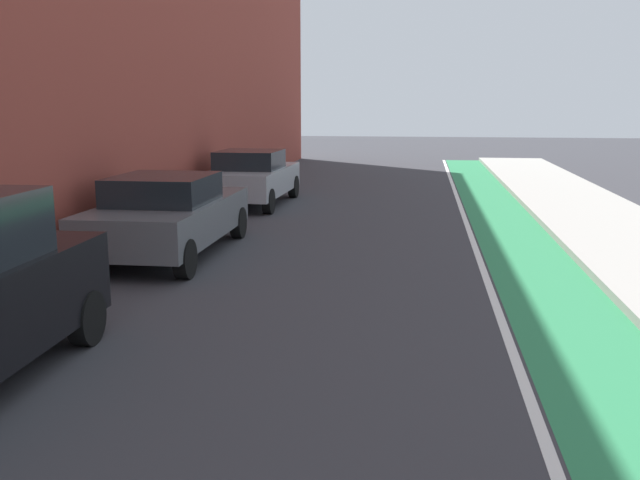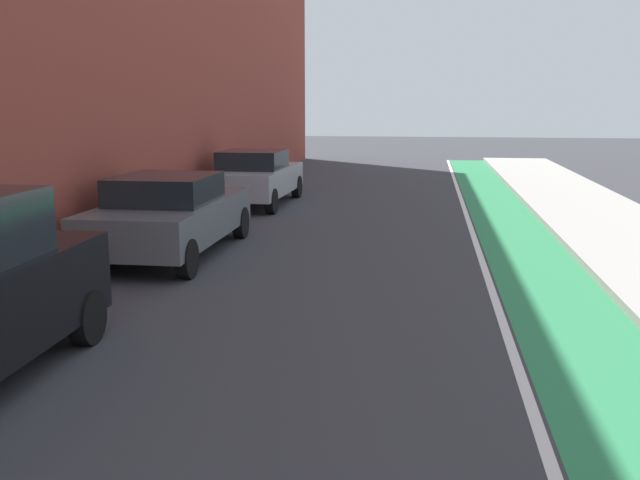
% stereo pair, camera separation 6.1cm
% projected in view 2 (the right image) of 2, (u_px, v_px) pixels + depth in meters
% --- Properties ---
extents(ground_plane, '(92.96, 92.96, 0.00)m').
position_uv_depth(ground_plane, '(339.00, 261.00, 12.93)').
color(ground_plane, '#38383D').
extents(bike_lane_paint, '(1.60, 42.25, 0.00)m').
position_uv_depth(bike_lane_paint, '(521.00, 245.00, 14.36)').
color(bike_lane_paint, '#2D8451').
rests_on(bike_lane_paint, ground).
extents(lane_divider_stripe, '(0.12, 42.25, 0.00)m').
position_uv_depth(lane_divider_stripe, '(476.00, 244.00, 14.49)').
color(lane_divider_stripe, white).
rests_on(lane_divider_stripe, ground).
extents(sidewalk_right, '(2.97, 42.25, 0.14)m').
position_uv_depth(sidewalk_right, '(640.00, 245.00, 14.02)').
color(sidewalk_right, '#A8A59E').
rests_on(sidewalk_right, ground).
extents(parked_sedan_gray, '(2.03, 4.67, 1.53)m').
position_uv_depth(parked_sedan_gray, '(170.00, 214.00, 13.32)').
color(parked_sedan_gray, '#595B60').
rests_on(parked_sedan_gray, ground).
extents(parked_sedan_silver, '(2.02, 4.39, 1.53)m').
position_uv_depth(parked_sedan_silver, '(255.00, 177.00, 19.85)').
color(parked_sedan_silver, '#9EA0A8').
rests_on(parked_sedan_silver, ground).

